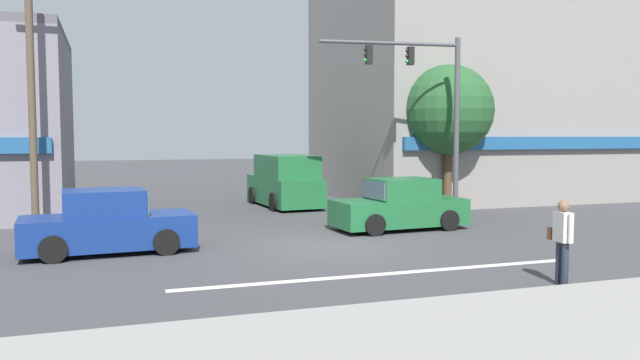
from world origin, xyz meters
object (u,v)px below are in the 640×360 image
object	(u,v)px
utility_pole_near_left	(32,96)
sedan_approaching_near	(108,224)
street_tree	(449,110)
traffic_light_mast	(430,98)
utility_pole_far_right	(462,97)
sedan_parked_curbside	(399,207)
pedestrian_foreground_with_bag	(562,237)
van_crossing_leftbound	(285,182)

from	to	relation	value
utility_pole_near_left	sedan_approaching_near	xyz separation A→B (m)	(2.05, -4.09, -3.35)
street_tree	traffic_light_mast	xyz separation A→B (m)	(-1.94, -2.07, 0.32)
utility_pole_near_left	utility_pole_far_right	world-z (taller)	utility_pole_far_right
street_tree	utility_pole_far_right	size ratio (longest dim) A/B	0.65
sedan_parked_curbside	pedestrian_foreground_with_bag	distance (m)	7.56
van_crossing_leftbound	sedan_approaching_near	world-z (taller)	van_crossing_leftbound
utility_pole_far_right	pedestrian_foreground_with_bag	size ratio (longest dim) A/B	5.18
utility_pole_far_right	sedan_parked_curbside	xyz separation A→B (m)	(-5.16, -4.87, -3.77)
van_crossing_leftbound	pedestrian_foreground_with_bag	world-z (taller)	van_crossing_leftbound
street_tree	sedan_approaching_near	world-z (taller)	street_tree
pedestrian_foreground_with_bag	utility_pole_near_left	bearing A→B (deg)	134.77
pedestrian_foreground_with_bag	utility_pole_far_right	bearing A→B (deg)	66.60
utility_pole_near_left	sedan_parked_curbside	bearing A→B (deg)	-15.41
utility_pole_far_right	street_tree	bearing A→B (deg)	-136.30
street_tree	pedestrian_foreground_with_bag	world-z (taller)	street_tree
utility_pole_near_left	sedan_parked_curbside	xyz separation A→B (m)	(10.61, -2.92, -3.35)
utility_pole_near_left	street_tree	bearing A→B (deg)	2.40
street_tree	utility_pole_far_right	world-z (taller)	utility_pole_far_right
traffic_light_mast	pedestrian_foreground_with_bag	xyz separation A→B (m)	(-2.03, -9.01, -3.22)
utility_pole_far_right	traffic_light_mast	distance (m)	4.79
utility_pole_far_right	pedestrian_foreground_with_bag	xyz separation A→B (m)	(-5.38, -12.43, -3.52)
utility_pole_far_right	traffic_light_mast	world-z (taller)	utility_pole_far_right
utility_pole_near_left	pedestrian_foreground_with_bag	xyz separation A→B (m)	(10.39, -10.48, -3.11)
sedan_parked_curbside	van_crossing_leftbound	distance (m)	7.31
street_tree	traffic_light_mast	bearing A→B (deg)	-133.12
sedan_parked_curbside	van_crossing_leftbound	world-z (taller)	van_crossing_leftbound
utility_pole_far_right	van_crossing_leftbound	distance (m)	8.00
street_tree	sedan_parked_curbside	world-z (taller)	street_tree
utility_pole_near_left	van_crossing_leftbound	bearing A→B (deg)	25.13
utility_pole_near_left	pedestrian_foreground_with_bag	size ratio (longest dim) A/B	4.69
utility_pole_near_left	van_crossing_leftbound	size ratio (longest dim) A/B	1.66
van_crossing_leftbound	pedestrian_foreground_with_bag	size ratio (longest dim) A/B	2.82
sedan_parked_curbside	utility_pole_far_right	bearing A→B (deg)	43.36
utility_pole_near_left	van_crossing_leftbound	world-z (taller)	utility_pole_near_left
utility_pole_far_right	pedestrian_foreground_with_bag	bearing A→B (deg)	-113.40
street_tree	sedan_parked_curbside	bearing A→B (deg)	-136.77
sedan_approaching_near	street_tree	bearing A→B (deg)	20.87
traffic_light_mast	sedan_parked_curbside	size ratio (longest dim) A/B	1.48
van_crossing_leftbound	utility_pole_near_left	bearing A→B (deg)	-154.87
utility_pole_far_right	van_crossing_leftbound	xyz separation A→B (m)	(-6.85, 2.23, -3.47)
street_tree	utility_pole_near_left	bearing A→B (deg)	-177.60
pedestrian_foreground_with_bag	sedan_parked_curbside	bearing A→B (deg)	88.37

